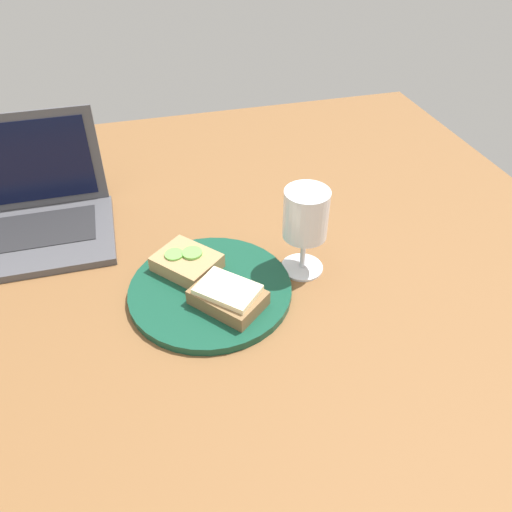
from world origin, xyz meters
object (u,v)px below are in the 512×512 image
Objects in this scene: sandwich_with_cheese at (228,296)px; sandwich_with_cucumber at (187,262)px; plate at (207,288)px; laptop at (8,214)px; wine_glass at (306,217)px.

sandwich_with_cheese reaches higher than sandwich_with_cucumber.
sandwich_with_cheese is (2.35, -4.90, 2.25)cm from plate.
laptop is at bearing 145.41° from sandwich_with_cucumber.
sandwich_with_cheese is 45.16cm from laptop.
wine_glass is (16.49, 1.49, 9.77)cm from plate.
wine_glass is at bearing -26.12° from laptop.
plate is 2.07× the size of sandwich_with_cucumber.
wine_glass is 53.78cm from laptop.
sandwich_with_cucumber is 0.82× the size of wine_glass.
plate is 5.81cm from sandwich_with_cucumber.
plate is 0.73× the size of laptop.
plate is 1.70× the size of wine_glass.
sandwich_with_cucumber is 35.40cm from laptop.
plate is 2.03× the size of sandwich_with_cheese.
sandwich_with_cucumber is (-4.71, 9.82, -0.25)cm from sandwich_with_cheese.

